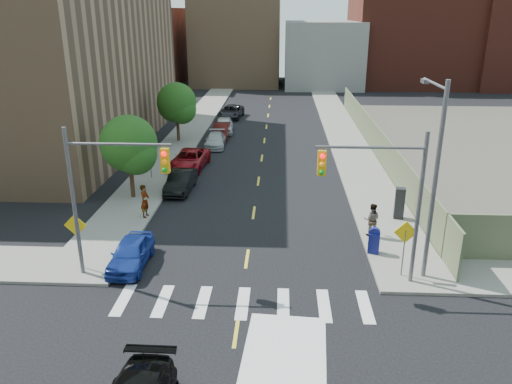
# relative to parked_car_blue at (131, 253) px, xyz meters

# --- Properties ---
(ground) EXTENTS (160.00, 160.00, 0.00)m
(ground) POSITION_rel_parked_car_blue_xyz_m (5.50, -7.00, -0.68)
(ground) COLOR black
(ground) RESTS_ON ground
(sidewalk_nw) EXTENTS (3.50, 73.00, 0.15)m
(sidewalk_nw) POSITION_rel_parked_car_blue_xyz_m (-2.25, 34.50, -0.60)
(sidewalk_nw) COLOR gray
(sidewalk_nw) RESTS_ON ground
(sidewalk_ne) EXTENTS (3.50, 73.00, 0.15)m
(sidewalk_ne) POSITION_rel_parked_car_blue_xyz_m (13.25, 34.50, -0.60)
(sidewalk_ne) COLOR gray
(sidewalk_ne) RESTS_ON ground
(fence_north) EXTENTS (0.12, 44.00, 2.50)m
(fence_north) POSITION_rel_parked_car_blue_xyz_m (15.10, 21.00, 0.57)
(fence_north) COLOR #5D6748
(fence_north) RESTS_ON ground
(building_nw) EXTENTS (22.00, 30.00, 16.00)m
(building_nw) POSITION_rel_parked_car_blue_xyz_m (-16.50, 23.00, 7.32)
(building_nw) COLOR #8C6B4C
(building_nw) RESTS_ON ground
(bg_bldg_west) EXTENTS (14.00, 18.00, 12.00)m
(bg_bldg_west) POSITION_rel_parked_car_blue_xyz_m (-16.50, 63.00, 5.32)
(bg_bldg_west) COLOR #592319
(bg_bldg_west) RESTS_ON ground
(bg_bldg_midwest) EXTENTS (14.00, 16.00, 15.00)m
(bg_bldg_midwest) POSITION_rel_parked_car_blue_xyz_m (-0.50, 65.00, 6.82)
(bg_bldg_midwest) COLOR #8C6B4C
(bg_bldg_midwest) RESTS_ON ground
(bg_bldg_center) EXTENTS (12.00, 16.00, 10.00)m
(bg_bldg_center) POSITION_rel_parked_car_blue_xyz_m (13.50, 63.00, 4.32)
(bg_bldg_center) COLOR gray
(bg_bldg_center) RESTS_ON ground
(bg_bldg_east) EXTENTS (18.00, 18.00, 16.00)m
(bg_bldg_east) POSITION_rel_parked_car_blue_xyz_m (27.50, 65.00, 7.32)
(bg_bldg_east) COLOR #592319
(bg_bldg_east) RESTS_ON ground
(signal_nw) EXTENTS (4.59, 0.30, 7.00)m
(signal_nw) POSITION_rel_parked_car_blue_xyz_m (-0.48, -1.00, 3.85)
(signal_nw) COLOR #59595E
(signal_nw) RESTS_ON ground
(signal_ne) EXTENTS (4.59, 0.30, 7.00)m
(signal_ne) POSITION_rel_parked_car_blue_xyz_m (11.48, -1.00, 3.85)
(signal_ne) COLOR #59595E
(signal_ne) RESTS_ON ground
(streetlight_ne) EXTENTS (0.25, 3.70, 9.00)m
(streetlight_ne) POSITION_rel_parked_car_blue_xyz_m (13.70, -0.10, 4.54)
(streetlight_ne) COLOR #59595E
(streetlight_ne) RESTS_ON ground
(warn_sign_nw) EXTENTS (1.06, 0.06, 2.83)m
(warn_sign_nw) POSITION_rel_parked_car_blue_xyz_m (-2.30, -0.50, 1.32)
(warn_sign_nw) COLOR #59595E
(warn_sign_nw) RESTS_ON ground
(warn_sign_ne) EXTENTS (1.06, 0.06, 2.83)m
(warn_sign_ne) POSITION_rel_parked_car_blue_xyz_m (12.70, -0.50, 1.32)
(warn_sign_ne) COLOR #59595E
(warn_sign_ne) RESTS_ON ground
(warn_sign_midwest) EXTENTS (1.06, 0.06, 2.83)m
(warn_sign_midwest) POSITION_rel_parked_car_blue_xyz_m (-2.30, 13.00, 1.32)
(warn_sign_midwest) COLOR #59595E
(warn_sign_midwest) RESTS_ON ground
(tree_west_near) EXTENTS (3.66, 3.64, 5.52)m
(tree_west_near) POSITION_rel_parked_car_blue_xyz_m (-2.50, 9.05, 2.80)
(tree_west_near) COLOR #332114
(tree_west_near) RESTS_ON ground
(tree_west_far) EXTENTS (3.66, 3.64, 5.52)m
(tree_west_far) POSITION_rel_parked_car_blue_xyz_m (-2.50, 24.05, 2.80)
(tree_west_far) COLOR #332114
(tree_west_far) RESTS_ON ground
(parked_car_blue) EXTENTS (1.61, 3.99, 1.36)m
(parked_car_blue) POSITION_rel_parked_car_blue_xyz_m (0.00, 0.00, 0.00)
(parked_car_blue) COLOR #1B3697
(parked_car_blue) RESTS_ON ground
(parked_car_black) EXTENTS (1.66, 4.31, 1.40)m
(parked_car_black) POSITION_rel_parked_car_blue_xyz_m (0.33, 10.63, 0.02)
(parked_car_black) COLOR black
(parked_car_black) RESTS_ON ground
(parked_car_red) EXTENTS (2.85, 5.41, 1.45)m
(parked_car_red) POSITION_rel_parked_car_blue_xyz_m (0.00, 15.76, 0.05)
(parked_car_red) COLOR maroon
(parked_car_red) RESTS_ON ground
(parked_car_silver) EXTENTS (1.93, 4.34, 1.24)m
(parked_car_silver) POSITION_rel_parked_car_blue_xyz_m (1.16, 22.46, -0.06)
(parked_car_silver) COLOR #A6A9AE
(parked_car_silver) RESTS_ON ground
(parked_car_white) EXTENTS (2.16, 4.59, 1.52)m
(parked_car_white) POSITION_rel_parked_car_blue_xyz_m (1.30, 28.07, 0.08)
(parked_car_white) COLOR silver
(parked_car_white) RESTS_ON ground
(parked_car_maroon) EXTENTS (1.58, 4.35, 1.43)m
(parked_car_maroon) POSITION_rel_parked_car_blue_xyz_m (1.30, 25.78, 0.03)
(parked_car_maroon) COLOR #3D0E0C
(parked_car_maroon) RESTS_ON ground
(parked_car_grey) EXTENTS (2.88, 5.37, 1.43)m
(parked_car_grey) POSITION_rel_parked_car_blue_xyz_m (1.30, 35.38, 0.04)
(parked_car_grey) COLOR black
(parked_car_grey) RESTS_ON ground
(mailbox) EXTENTS (0.63, 0.53, 1.36)m
(mailbox) POSITION_rel_parked_car_blue_xyz_m (11.80, 1.72, 0.13)
(mailbox) COLOR navy
(mailbox) RESTS_ON sidewalk_ne
(payphone) EXTENTS (0.61, 0.53, 1.85)m
(payphone) POSITION_rel_parked_car_blue_xyz_m (14.01, 6.28, 0.40)
(payphone) COLOR black
(payphone) RESTS_ON sidewalk_ne
(pedestrian_west) EXTENTS (0.57, 0.78, 1.97)m
(pedestrian_west) POSITION_rel_parked_car_blue_xyz_m (-0.80, 5.74, 0.45)
(pedestrian_west) COLOR gray
(pedestrian_west) RESTS_ON sidewalk_nw
(pedestrian_east) EXTENTS (1.00, 0.85, 1.82)m
(pedestrian_east) POSITION_rel_parked_car_blue_xyz_m (12.01, 3.77, 0.38)
(pedestrian_east) COLOR gray
(pedestrian_east) RESTS_ON sidewalk_ne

